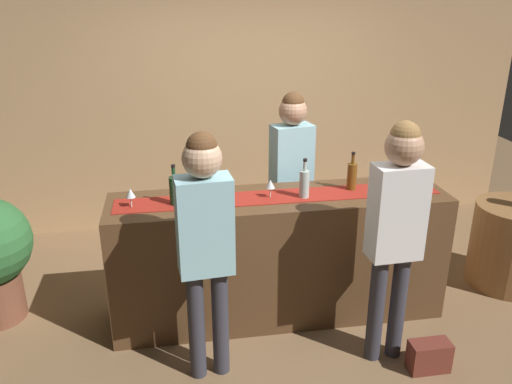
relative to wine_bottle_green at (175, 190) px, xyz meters
name	(u,v)px	position (x,y,z in m)	size (l,w,h in m)	color
ground_plane	(278,311)	(0.77, 0.03, -1.12)	(10.00, 10.00, 0.00)	brown
back_wall	(243,91)	(0.77, 1.93, 0.33)	(6.00, 0.12, 2.90)	tan
bar_counter	(279,257)	(0.77, 0.03, -0.62)	(2.56, 0.60, 1.01)	#543821
counter_runner_cloth	(280,196)	(0.77, 0.03, -0.11)	(2.43, 0.28, 0.01)	maroon
wine_bottle_green	(175,190)	(0.00, 0.00, 0.00)	(0.07, 0.07, 0.30)	#194723
wine_bottle_clear	(304,183)	(0.94, -0.02, 0.00)	(0.07, 0.07, 0.30)	#B2C6C1
wine_bottle_amber	(352,176)	(1.35, 0.08, 0.00)	(0.07, 0.07, 0.30)	brown
wine_glass_near_customer	(270,185)	(0.70, 0.02, -0.01)	(0.07, 0.07, 0.14)	silver
wine_glass_mid_counter	(130,194)	(-0.31, 0.00, -0.01)	(0.07, 0.07, 0.14)	silver
bartender	(291,167)	(1.00, 0.61, -0.09)	(0.37, 0.26, 1.68)	#26262B
customer_sipping	(396,220)	(1.40, -0.63, -0.06)	(0.35, 0.24, 1.72)	#33333D
customer_browsing	(205,234)	(0.17, -0.60, -0.07)	(0.36, 0.24, 1.70)	#33333D
round_side_table	(511,245)	(2.87, 0.14, -0.75)	(0.68, 0.68, 0.74)	olive
handbag	(429,356)	(1.65, -0.82, -1.01)	(0.28, 0.14, 0.22)	brown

